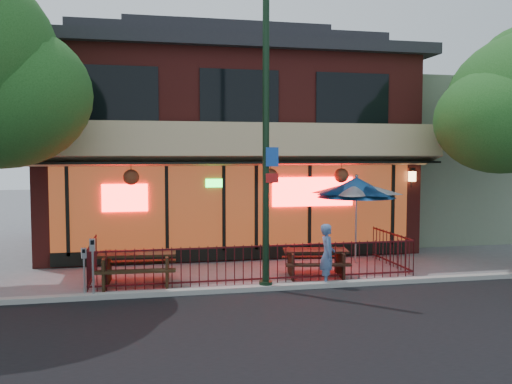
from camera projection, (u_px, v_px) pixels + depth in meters
ground at (262, 285)px, 13.48m from camera, size 80.00×80.00×0.00m
curb at (267, 288)px, 12.99m from camera, size 80.00×0.25×0.12m
restaurant_building at (221, 131)px, 20.14m from camera, size 12.96×9.49×8.05m
neighbor_building at (433, 160)px, 22.62m from camera, size 6.00×7.00×6.00m
patio_fence at (258, 257)px, 13.93m from camera, size 8.44×2.62×1.00m
street_light at (266, 159)px, 12.87m from camera, size 0.43×0.32×7.00m
picnic_table_left at (137, 264)px, 13.51m from camera, size 2.00×1.58×0.82m
picnic_table_right at (315, 259)px, 14.46m from camera, size 1.88×1.55×0.72m
patio_umbrella at (356, 187)px, 16.13m from camera, size 2.33×2.33×2.67m
pedestrian at (327, 255)px, 13.41m from camera, size 0.49×0.63×1.55m
parking_meter_near at (93, 258)px, 12.14m from camera, size 0.13×0.12×1.38m
parking_meter_far at (84, 264)px, 12.19m from camera, size 0.13×0.12×1.16m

